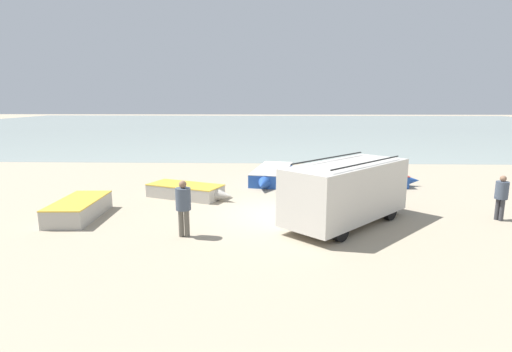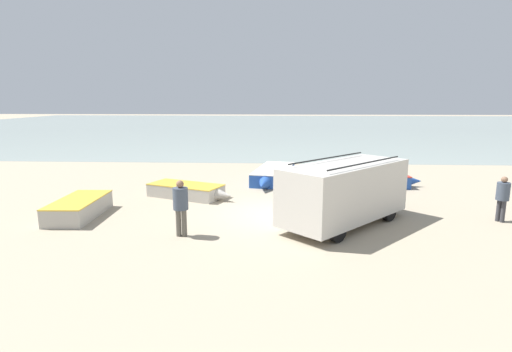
{
  "view_description": "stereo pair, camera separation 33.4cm",
  "coord_description": "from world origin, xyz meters",
  "views": [
    {
      "loc": [
        -0.33,
        -14.79,
        4.3
      ],
      "look_at": [
        -0.89,
        2.29,
        1.0
      ],
      "focal_mm": 28.0,
      "sensor_mm": 36.0,
      "label": 1
    },
    {
      "loc": [
        0.0,
        -14.78,
        4.3
      ],
      "look_at": [
        -0.89,
        2.29,
        1.0
      ],
      "focal_mm": 28.0,
      "sensor_mm": 36.0,
      "label": 2
    }
  ],
  "objects": [
    {
      "name": "fishing_rowboat_2",
      "position": [
        4.85,
        4.93,
        0.31
      ],
      "size": [
        4.37,
        1.6,
        0.62
      ],
      "rotation": [
        0.0,
        0.0,
        0.06
      ],
      "color": "#234CA3",
      "rests_on": "ground_plane"
    },
    {
      "name": "fishing_rowboat_3",
      "position": [
        -3.92,
        2.34,
        0.29
      ],
      "size": [
        4.06,
        2.54,
        0.58
      ],
      "rotation": [
        0.0,
        0.0,
        5.9
      ],
      "color": "#ADA89E",
      "rests_on": "ground_plane"
    },
    {
      "name": "fishing_rowboat_0",
      "position": [
        -0.18,
        6.12,
        0.34
      ],
      "size": [
        2.42,
        5.52,
        0.68
      ],
      "rotation": [
        0.0,
        0.0,
        4.53
      ],
      "color": "#234CA3",
      "rests_on": "ground_plane"
    },
    {
      "name": "sea_water",
      "position": [
        0.0,
        52.0,
        0.0
      ],
      "size": [
        120.0,
        80.0,
        0.01
      ],
      "primitive_type": "cube",
      "color": "#99A89E",
      "rests_on": "ground_plane"
    },
    {
      "name": "ground_plane",
      "position": [
        0.0,
        0.0,
        0.0
      ],
      "size": [
        200.0,
        200.0,
        0.0
      ],
      "primitive_type": "plane",
      "color": "tan"
    },
    {
      "name": "fisherman_1",
      "position": [
        -3.01,
        -2.77,
        1.09
      ],
      "size": [
        0.48,
        0.48,
        1.82
      ],
      "rotation": [
        0.0,
        0.0,
        4.73
      ],
      "color": "#5B564C",
      "rests_on": "ground_plane"
    },
    {
      "name": "fisherman_0",
      "position": [
        7.97,
        -0.67,
        0.98
      ],
      "size": [
        0.43,
        0.43,
        1.64
      ],
      "rotation": [
        0.0,
        0.0,
        3.68
      ],
      "color": "#38383D",
      "rests_on": "ground_plane"
    },
    {
      "name": "parked_van",
      "position": [
        2.37,
        -1.29,
        1.19
      ],
      "size": [
        4.92,
        5.05,
        2.29
      ],
      "rotation": [
        0.0,
        0.0,
        0.81
      ],
      "color": "beige",
      "rests_on": "ground_plane"
    },
    {
      "name": "fishing_rowboat_1",
      "position": [
        -7.32,
        -0.7,
        0.34
      ],
      "size": [
        1.53,
        3.73,
        0.67
      ],
      "rotation": [
        0.0,
        0.0,
        1.61
      ],
      "color": "#ADA89E",
      "rests_on": "ground_plane"
    }
  ]
}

